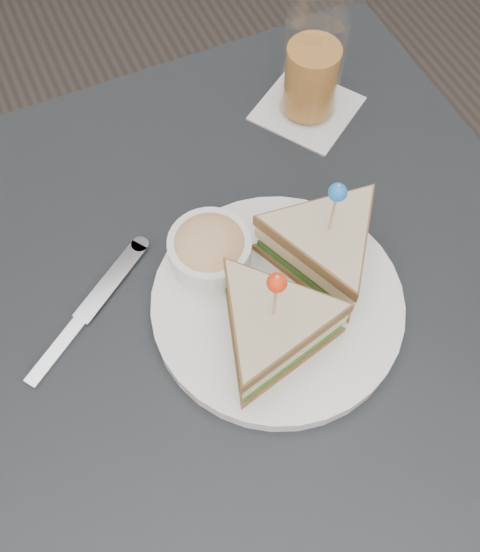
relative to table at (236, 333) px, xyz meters
name	(u,v)px	position (x,y,z in m)	size (l,w,h in m)	color
ground_plane	(238,453)	(0.00, 0.00, -0.67)	(3.50, 3.50, 0.00)	#3F3833
table	(236,333)	(0.00, 0.00, 0.00)	(0.80, 0.80, 0.75)	black
plate_meal	(285,286)	(0.05, -0.02, 0.12)	(0.35, 0.35, 0.17)	white
cutlery_knife	(85,314)	(-0.16, 0.06, 0.08)	(0.19, 0.14, 0.01)	silver
drink_set	(312,71)	(0.21, 0.23, 0.15)	(0.17, 0.17, 0.16)	white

